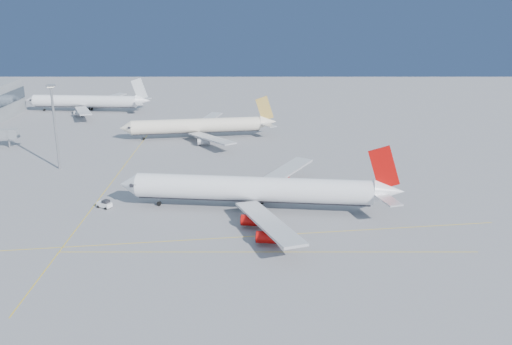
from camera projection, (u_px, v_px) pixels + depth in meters
name	position (u px, v px, depth m)	size (l,w,h in m)	color
ground	(246.00, 226.00, 135.57)	(500.00, 500.00, 0.00)	slate
taxiway_lines	(188.00, 216.00, 141.61)	(118.86, 140.00, 0.02)	#E3B90C
airliner_virgin	(259.00, 190.00, 144.37)	(72.75, 64.99, 17.94)	white
airliner_etihad	(200.00, 126.00, 216.27)	(59.44, 54.40, 15.54)	beige
airliner_third	(88.00, 101.00, 263.66)	(59.55, 54.77, 15.97)	white
pushback_tug	(105.00, 204.00, 147.02)	(4.27, 3.70, 2.15)	white
light_mast	(54.00, 120.00, 175.01)	(2.29, 2.29, 26.54)	gray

